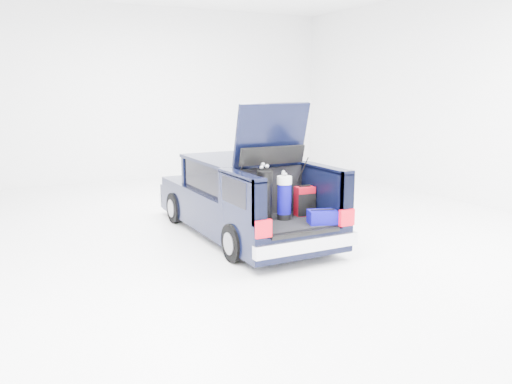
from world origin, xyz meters
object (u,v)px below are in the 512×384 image
blue_golf_bag (284,197)px  black_golf_bag (264,195)px  red_suitcase (305,201)px  car (241,199)px  blue_duffel (322,217)px

blue_golf_bag → black_golf_bag: bearing=150.3°
red_suitcase → black_golf_bag: black_golf_bag is taller
car → blue_duffel: size_ratio=9.09×
black_golf_bag → blue_golf_bag: black_golf_bag is taller
red_suitcase → blue_duffel: red_suitcase is taller
car → blue_duffel: bearing=-77.1°
black_golf_bag → blue_duffel: black_golf_bag is taller
blue_duffel → black_golf_bag: bearing=156.6°
blue_duffel → red_suitcase: bearing=103.7°
blue_golf_bag → blue_duffel: bearing=-65.2°
car → black_golf_bag: 1.45m
black_golf_bag → blue_duffel: size_ratio=1.81×
blue_duffel → car: bearing=120.6°
car → black_golf_bag: (-0.25, -1.39, 0.34)m
car → blue_duffel: (0.46, -2.01, 0.03)m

